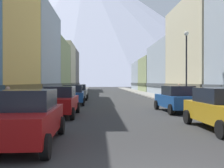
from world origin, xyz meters
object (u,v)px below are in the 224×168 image
object	(u,v)px
car_left_2	(73,95)
car_right_0	(222,109)
car_left_1	(60,101)
pedestrian_1	(8,103)
car_left_3	(79,92)
car_right_1	(177,99)
streetlamp_right	(186,57)
car_left_0	(27,117)
pedestrian_2	(179,93)

from	to	relation	value
car_left_2	car_right_0	world-z (taller)	same
car_left_1	pedestrian_1	bearing A→B (deg)	-143.62
car_right_0	pedestrian_1	size ratio (longest dim) A/B	2.68
car_left_1	car_left_2	distance (m)	7.76
car_right_0	car_left_3	bearing A→B (deg)	111.79
car_right_1	streetlamp_right	world-z (taller)	streetlamp_right
car_right_1	streetlamp_right	bearing A→B (deg)	58.73
car_right_0	streetlamp_right	world-z (taller)	streetlamp_right
pedestrian_1	car_left_1	bearing A→B (deg)	36.38
car_left_0	pedestrian_1	bearing A→B (deg)	114.90
car_left_1	pedestrian_2	distance (m)	13.40
car_left_2	car_left_1	bearing A→B (deg)	-90.02
car_left_3	streetlamp_right	distance (m)	13.86
car_left_0	car_left_2	size ratio (longest dim) A/B	0.99
car_right_0	pedestrian_1	world-z (taller)	pedestrian_1
streetlamp_right	pedestrian_1	bearing A→B (deg)	-152.65
car_left_2	pedestrian_1	xyz separation A→B (m)	(-2.45, -9.57, 0.01)
car_left_0	car_right_1	size ratio (longest dim) A/B	0.99
streetlamp_right	car_left_1	bearing A→B (deg)	-155.38
pedestrian_2	car_right_0	bearing A→B (deg)	-100.12
car_left_1	pedestrian_2	xyz separation A→B (m)	(10.05, 8.86, 0.06)
streetlamp_right	car_left_3	bearing A→B (deg)	132.63
car_left_0	car_right_1	bearing A→B (deg)	48.93
car_left_0	car_left_3	xyz separation A→B (m)	(0.00, 21.21, 0.00)
car_left_0	pedestrian_1	world-z (taller)	pedestrian_1
car_right_1	pedestrian_1	world-z (taller)	pedestrian_1
car_left_3	car_right_0	size ratio (longest dim) A/B	0.99
pedestrian_2	car_right_1	bearing A→B (deg)	-108.74
car_left_3	car_right_0	bearing A→B (deg)	-68.21
car_left_1	car_left_3	xyz separation A→B (m)	(0.00, 14.13, 0.00)
car_right_0	car_right_1	size ratio (longest dim) A/B	0.99
car_left_1	pedestrian_1	xyz separation A→B (m)	(-2.45, -1.81, 0.01)
car_right_1	pedestrian_2	bearing A→B (deg)	71.26
car_right_0	car_right_1	xyz separation A→B (m)	(0.00, 6.52, 0.00)
car_left_1	car_left_2	bearing A→B (deg)	89.98
car_left_3	car_right_1	distance (m)	14.62
pedestrian_2	car_left_3	bearing A→B (deg)	152.31
car_left_1	car_right_1	world-z (taller)	same
car_right_0	car_right_1	world-z (taller)	same
car_right_0	pedestrian_2	world-z (taller)	pedestrian_2
car_left_0	pedestrian_1	size ratio (longest dim) A/B	2.68
car_right_1	car_left_0	bearing A→B (deg)	-131.07
car_left_0	car_left_1	size ratio (longest dim) A/B	1.01
car_left_0	pedestrian_2	xyz separation A→B (m)	(10.05, 15.94, 0.06)
car_left_0	streetlamp_right	xyz separation A→B (m)	(9.15, 11.27, 3.09)
car_left_1	streetlamp_right	xyz separation A→B (m)	(9.15, 4.19, 3.09)
car_left_3	car_left_2	bearing A→B (deg)	-89.98
car_left_3	pedestrian_2	bearing A→B (deg)	-27.69
car_left_2	car_right_1	world-z (taller)	same
car_left_3	streetlamp_right	bearing A→B (deg)	-47.37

